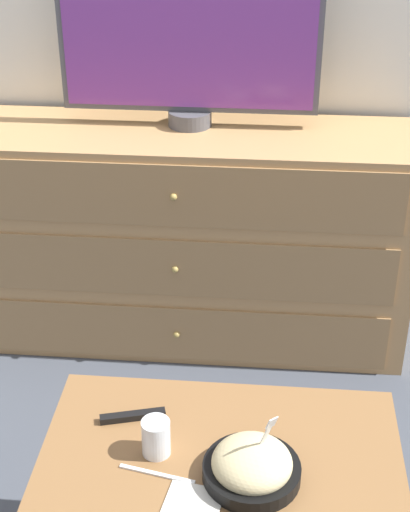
# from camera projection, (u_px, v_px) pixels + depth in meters

# --- Properties ---
(ground_plane) EXTENTS (12.00, 12.00, 0.00)m
(ground_plane) POSITION_uv_depth(u_px,v_px,m) (205.00, 296.00, 3.36)
(ground_plane) COLOR #474C56
(dresser) EXTENTS (1.67, 0.47, 0.84)m
(dresser) POSITION_uv_depth(u_px,v_px,m) (182.00, 238.00, 2.94)
(dresser) COLOR tan
(dresser) RESTS_ON ground_plane
(tv) EXTENTS (0.90, 0.15, 0.69)m
(tv) POSITION_uv_depth(u_px,v_px,m) (189.00, 24.00, 2.61)
(tv) COLOR #515156
(tv) RESTS_ON dresser
(coffee_table) EXTENTS (0.86, 0.54, 0.49)m
(coffee_table) POSITION_uv_depth(u_px,v_px,m) (220.00, 480.00, 1.89)
(coffee_table) COLOR olive
(coffee_table) RESTS_ON ground_plane
(takeout_bowl) EXTENTS (0.23, 0.23, 0.19)m
(takeout_bowl) POSITION_uv_depth(u_px,v_px,m) (252.00, 466.00, 1.78)
(takeout_bowl) COLOR black
(takeout_bowl) RESTS_ON coffee_table
(drink_cup) EXTENTS (0.07, 0.07, 0.09)m
(drink_cup) POSITION_uv_depth(u_px,v_px,m) (156.00, 439.00, 1.84)
(drink_cup) COLOR #9E6638
(drink_cup) RESTS_ON coffee_table
(napkin) EXTENTS (0.14, 0.14, 0.00)m
(napkin) POSITION_uv_depth(u_px,v_px,m) (192.00, 506.00, 1.72)
(napkin) COLOR silver
(napkin) RESTS_ON coffee_table
(knife) EXTENTS (0.18, 0.05, 0.01)m
(knife) POSITION_uv_depth(u_px,v_px,m) (157.00, 474.00, 1.80)
(knife) COLOR white
(knife) RESTS_ON coffee_table
(remote_control) EXTENTS (0.16, 0.07, 0.02)m
(remote_control) POSITION_uv_depth(u_px,v_px,m) (133.00, 416.00, 1.96)
(remote_control) COLOR black
(remote_control) RESTS_ON coffee_table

